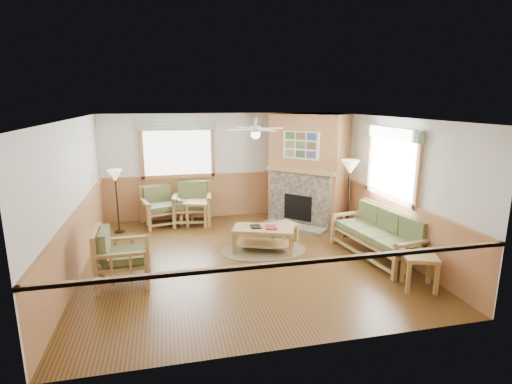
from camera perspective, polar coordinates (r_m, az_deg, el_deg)
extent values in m
cube|color=#553617|center=(7.94, -1.72, -9.42)|extent=(6.00, 6.00, 0.01)
cube|color=white|center=(7.35, -1.86, 10.47)|extent=(6.00, 6.00, 0.01)
cube|color=silver|center=(10.44, -4.96, 3.75)|extent=(6.00, 0.02, 2.70)
cube|color=silver|center=(4.74, 5.27, -7.77)|extent=(6.00, 0.02, 2.70)
cube|color=silver|center=(7.57, -24.68, -0.99)|extent=(0.02, 6.00, 2.70)
cube|color=silver|center=(8.61, 18.22, 1.14)|extent=(0.02, 6.00, 2.70)
cylinder|color=brown|center=(8.31, 1.12, -8.28)|extent=(2.21, 2.21, 0.01)
cube|color=maroon|center=(8.13, 2.19, -4.94)|extent=(0.26, 0.33, 0.03)
cube|color=black|center=(8.17, -0.07, -4.87)|extent=(0.21, 0.28, 0.02)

